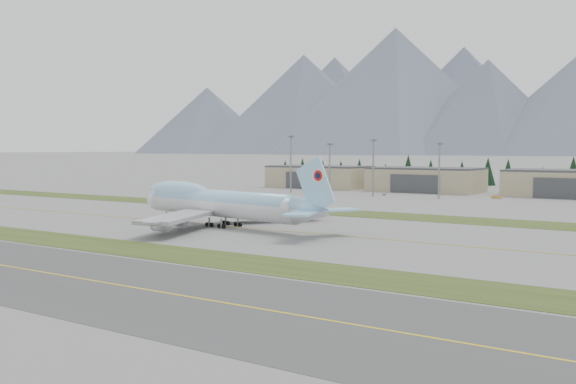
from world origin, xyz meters
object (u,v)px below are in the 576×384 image
Objects in this scene: hangar_left at (320,177)px; service_vehicle_a at (384,195)px; hangar_center at (426,180)px; service_vehicle_b at (496,199)px; hangar_right at (570,183)px; boeing_747_freighter at (219,203)px.

hangar_left is 15.01× the size of service_vehicle_a.
service_vehicle_b is (37.95, -23.94, -5.39)m from hangar_center.
service_vehicle_b is at bearing -132.65° from hangar_right.
boeing_747_freighter is 1.38× the size of hangar_center.
hangar_left is 57.22m from service_vehicle_a.
service_vehicle_b is (32.59, 126.82, -5.73)m from boeing_747_freighter.
hangar_right is at bearing 2.02° from service_vehicle_a.
service_vehicle_a is at bearing -102.15° from hangar_center.
hangar_left and hangar_right have the same top height.
hangar_right is (115.00, 0.00, 0.00)m from hangar_left.
boeing_747_freighter is 1.38× the size of hangar_left.
hangar_center is at bearing 180.00° from hangar_right.
hangar_left is 115.00m from hangar_right.
boeing_747_freighter is at bearing -87.97° from hangar_center.
hangar_center is (55.00, 0.00, 0.00)m from hangar_left.
service_vehicle_a is at bearing -155.89° from hangar_right.
boeing_747_freighter is at bearing 167.14° from service_vehicle_b.
hangar_left is at bearing 121.27° from boeing_747_freighter.
service_vehicle_b is at bearing -14.44° from hangar_left.
hangar_left is 55.00m from hangar_center.
boeing_747_freighter reaches higher than hangar_center.
boeing_747_freighter is 162.39m from hangar_left.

